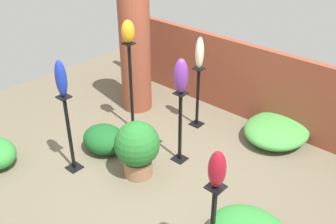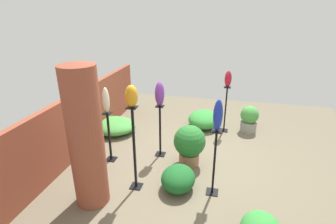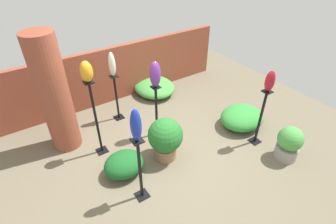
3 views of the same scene
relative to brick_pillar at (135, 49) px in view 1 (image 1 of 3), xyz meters
The scene contains 15 objects.
ground_plane 2.26m from the brick_pillar, 38.34° to the right, with size 8.00×8.00×0.00m, color #6B604C.
brick_wall_back 1.90m from the brick_pillar, 33.18° to the left, with size 5.60×0.12×1.32m, color brown.
brick_pillar is the anchor object (origin of this frame).
pedestal_ivory 1.38m from the brick_pillar, 10.99° to the left, with size 0.20×0.20×1.04m.
pedestal_violet 1.87m from the brick_pillar, 23.68° to the right, with size 0.20×0.20×1.11m.
pedestal_amber 0.85m from the brick_pillar, 50.18° to the right, with size 0.20×0.20×1.50m.
pedestal_cobalt 2.06m from the brick_pillar, 71.79° to the right, with size 0.20×0.20×1.17m.
art_vase_ivory 1.23m from the brick_pillar, 10.99° to the left, with size 0.14×0.13×0.51m, color beige.
art_vase_ruby 3.70m from the brick_pillar, 32.58° to the right, with size 0.17×0.16×0.39m, color maroon.
art_vase_violet 1.78m from the brick_pillar, 23.68° to the right, with size 0.21×0.19×0.50m, color #6B2D8C.
art_vase_amber 0.93m from the brick_pillar, 50.18° to the right, with size 0.20×0.20×0.35m, color orange.
art_vase_cobalt 2.00m from the brick_pillar, 71.79° to the right, with size 0.15×0.15×0.51m, color #192D9E.
potted_plant_mid_left 2.06m from the brick_pillar, 44.02° to the right, with size 0.63×0.63×0.83m.
foliage_bed_east 2.69m from the brick_pillar, 16.70° to the left, with size 0.98×1.13×0.34m, color #479942.
foliage_bed_rear 1.69m from the brick_pillar, 64.94° to the right, with size 0.69×0.59×0.40m, color #195923.
Camera 1 is at (3.07, -3.11, 3.54)m, focal length 42.00 mm.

